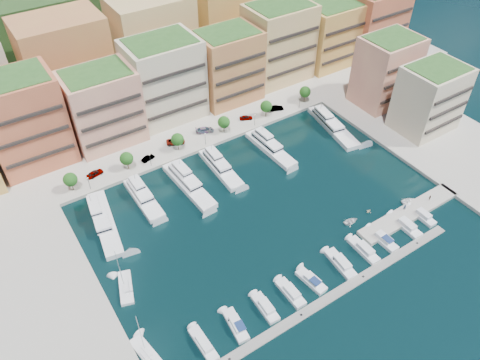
{
  "coord_description": "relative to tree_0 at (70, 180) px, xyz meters",
  "views": [
    {
      "loc": [
        -52.43,
        -68.13,
        88.24
      ],
      "look_at": [
        -3.04,
        7.5,
        6.0
      ],
      "focal_mm": 35.0,
      "sensor_mm": 36.0,
      "label": 1
    }
  ],
  "objects": [
    {
      "name": "backblock_1",
      "position": [
        15.0,
        40.5,
        11.26
      ],
      "size": [
        26.0,
        18.0,
        30.0
      ],
      "primitive_type": "cube",
      "color": "#B46743",
      "rests_on": "north_quay"
    },
    {
      "name": "tender_1",
      "position": [
        61.84,
        -49.24,
        -4.33
      ],
      "size": [
        1.78,
        1.61,
        0.83
      ],
      "primitive_type": "imported",
      "rotation": [
        0.0,
        0.0,
        1.75
      ],
      "color": "beige",
      "rests_on": "ground"
    },
    {
      "name": "car_0",
      "position": [
        7.04,
        2.39,
        -2.93
      ],
      "size": [
        5.08,
        2.82,
        1.64
      ],
      "primitive_type": "imported",
      "rotation": [
        0.0,
        0.0,
        1.76
      ],
      "color": "gray",
      "rests_on": "north_quay"
    },
    {
      "name": "apartment_5",
      "position": [
        82.0,
        18.49,
        9.57
      ],
      "size": [
        22.0,
        16.5,
        26.8
      ],
      "color": "#DEAC75",
      "rests_on": "north_quay"
    },
    {
      "name": "cruiser_7",
      "position": [
        57.6,
        -58.11,
        -4.17
      ],
      "size": [
        2.86,
        8.73,
        2.66
      ],
      "color": "white",
      "rests_on": "ground"
    },
    {
      "name": "cruiser_4",
      "position": [
        35.23,
        -58.1,
        -4.17
      ],
      "size": [
        3.5,
        8.02,
        2.66
      ],
      "color": "white",
      "rests_on": "ground"
    },
    {
      "name": "sailboat_0",
      "position": [
        -3.19,
        -53.22,
        -4.43
      ],
      "size": [
        4.12,
        8.48,
        13.2
      ],
      "color": "white",
      "rests_on": "ground"
    },
    {
      "name": "cruiser_5",
      "position": [
        44.04,
        -58.1,
        -4.2
      ],
      "size": [
        3.55,
        9.35,
        2.55
      ],
      "color": "white",
      "rests_on": "ground"
    },
    {
      "name": "car_3",
      "position": [
        42.96,
        3.33,
        -2.93
      ],
      "size": [
        6.05,
        3.96,
        1.63
      ],
      "primitive_type": "imported",
      "rotation": [
        0.0,
        0.0,
        1.24
      ],
      "color": "gray",
      "rests_on": "north_quay"
    },
    {
      "name": "cruiser_0",
      "position": [
        7.24,
        -58.09,
        -4.2
      ],
      "size": [
        2.54,
        8.71,
        2.55
      ],
      "color": "white",
      "rests_on": "ground"
    },
    {
      "name": "lamppost_4",
      "position": [
        76.0,
        -2.3,
        -0.92
      ],
      "size": [
        0.3,
        0.3,
        4.2
      ],
      "color": "black",
      "rests_on": "north_quay"
    },
    {
      "name": "person_1",
      "position": [
        77.65,
        -55.32,
        -2.98
      ],
      "size": [
        0.93,
        0.93,
        1.52
      ],
      "primitive_type": "imported",
      "rotation": [
        0.0,
        0.0,
        3.92
      ],
      "color": "#4A382C",
      "rests_on": "finger_pier"
    },
    {
      "name": "backblock_2",
      "position": [
        45.0,
        40.5,
        11.26
      ],
      "size": [
        26.0,
        18.0,
        30.0
      ],
      "primitive_type": "cube",
      "color": "#DEAC75",
      "rests_on": "north_quay"
    },
    {
      "name": "apartment_3",
      "position": [
        38.0,
        18.49,
        9.07
      ],
      "size": [
        22.0,
        16.5,
        25.8
      ],
      "color": "beige",
      "rests_on": "north_quay"
    },
    {
      "name": "cruiser_9",
      "position": [
        71.97,
        -58.08,
        -4.2
      ],
      "size": [
        2.5,
        7.78,
        2.55
      ],
      "color": "white",
      "rests_on": "ground"
    },
    {
      "name": "car_1",
      "position": [
        22.36,
        0.5,
        -3.07
      ],
      "size": [
        4.29,
        2.41,
        1.34
      ],
      "primitive_type": "imported",
      "rotation": [
        0.0,
        0.0,
        1.83
      ],
      "color": "gray",
      "rests_on": "north_quay"
    },
    {
      "name": "tender_0",
      "position": [
        55.42,
        -49.38,
        -4.34
      ],
      "size": [
        4.18,
        3.18,
        0.81
      ],
      "primitive_type": "imported",
      "rotation": [
        0.0,
        0.0,
        1.47
      ],
      "color": "silver",
      "rests_on": "ground"
    },
    {
      "name": "ground",
      "position": [
        40.0,
        -33.5,
        -4.74
      ],
      "size": [
        400.0,
        400.0,
        0.0
      ],
      "primitive_type": "plane",
      "color": "black",
      "rests_on": "ground"
    },
    {
      "name": "lamppost_0",
      "position": [
        4.0,
        -2.3,
        -0.92
      ],
      "size": [
        0.3,
        0.3,
        4.2
      ],
      "color": "black",
      "rests_on": "north_quay"
    },
    {
      "name": "hillside",
      "position": [
        40.0,
        76.5,
        -4.74
      ],
      "size": [
        240.0,
        40.0,
        58.0
      ],
      "primitive_type": "cube",
      "color": "#1E3817",
      "rests_on": "ground"
    },
    {
      "name": "apartment_2",
      "position": [
        17.0,
        16.49,
        7.57
      ],
      "size": [
        20.0,
        15.5,
        22.8
      ],
      "color": "#EDAE84",
      "rests_on": "north_quay"
    },
    {
      "name": "car_5",
      "position": [
        68.95,
        0.91,
        -2.97
      ],
      "size": [
        4.95,
        3.06,
        1.54
      ],
      "primitive_type": "imported",
      "rotation": [
        0.0,
        0.0,
        1.24
      ],
      "color": "gray",
      "rests_on": "north_quay"
    },
    {
      "name": "tree_0",
      "position": [
        0.0,
        0.0,
        0.0
      ],
      "size": [
        3.8,
        3.8,
        5.65
      ],
      "color": "#473323",
      "rests_on": "north_quay"
    },
    {
      "name": "backblock_4",
      "position": [
        105.0,
        40.5,
        11.26
      ],
      "size": [
        26.0,
        18.0,
        30.0
      ],
      "primitive_type": "cube",
      "color": "#CD6944",
      "rests_on": "north_quay"
    },
    {
      "name": "cruiser_8",
      "position": [
        65.8,
        -58.1,
        -4.2
      ],
      "size": [
        2.82,
        9.13,
        2.55
      ],
      "color": "white",
      "rests_on": "ground"
    },
    {
      "name": "tree_5",
      "position": [
        80.0,
        0.0,
        0.0
      ],
      "size": [
        3.8,
        3.8,
        5.65
      ],
      "color": "#473323",
      "rests_on": "north_quay"
    },
    {
      "name": "yacht_3",
      "position": [
        38.16,
        -13.27,
        -3.53
      ],
      "size": [
        5.08,
        19.29,
        7.3
      ],
      "color": "white",
      "rests_on": "ground"
    },
    {
      "name": "lamppost_3",
      "position": [
        58.0,
        -2.3,
        -0.92
      ],
      "size": [
        0.3,
        0.3,
        4.2
      ],
      "color": "black",
      "rests_on": "north_quay"
    },
    {
      "name": "cruiser_3",
      "position": [
        29.37,
        -58.09,
        -4.2
      ],
      "size": [
        2.67,
        8.16,
        2.55
      ],
      "color": "white",
      "rests_on": "ground"
    },
    {
      "name": "apartment_east_b",
      "position": [
        102.0,
        -31.51,
        6.57
      ],
      "size": [
        18.0,
        14.5,
        20.8
      ],
      "color": "beige",
      "rests_on": "east_quay"
    },
    {
      "name": "north_quay",
      "position": [
        40.0,
        28.5,
        -4.74
      ],
      "size": [
        220.0,
        64.0,
        2.0
      ],
      "primitive_type": "cube",
      "color": "#9E998E",
      "rests_on": "ground"
    },
    {
      "name": "tender_2",
      "position": [
        73.37,
        -52.33,
        -4.33
      ],
      "size": [
        4.61,
        3.78,
        0.83
      ],
      "primitive_type": "imported",
      "rotation": [
        0.0,
        0.0,
        1.32
      ],
      "color": "white",
      "rests_on": "ground"
    },
    {
      "name": "finger_pier",
      "position": [
        70.0,
        -55.5,
        -4.74
      ],
      "size": [
        32.0,
        5.0,
        2.0
      ],
      "primitive_type": "cube",
      "color": "#9E998E",
      "rests_on": "ground"
    },
    {
      "name": "apartment_4",
      "position": [
        60.0,
        16.49,
        8.07
      ],
      "size": [
        20.0,
        15.5,
        23.8
      ],
      "color": "#B46743",
      "rests_on": "north_quay"
    },
    {
      "name": "lamppost_2",
      "position": [
        40.0,
        -2.3,
        -0.92
      ],
      "size": [
        0.3,
        0.3,
        4.2
      ],
      "color": "black",
      "rests_on": "north_quay"
    },
    {
      "name": "tree_4",
      "position": [
        64.0,
        0.0,
        0.0
      ],
      "size": [
        3.8,
        3.8,
        5.65
      ],
      "color": "#473323",
      "rests_on": "north_quay"
    },
    {
      "name": "yacht_0",
      "position": [
        2.69,
        -15.17,
        -3.53
      ],
      "size": [
        7.99,
        23.7,
        7.3
      ],
      "color": "white",
      "rests_on": "ground"
    },
    {
      "name": "yacht_2",
      "position": [
        27.12,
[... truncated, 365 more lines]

